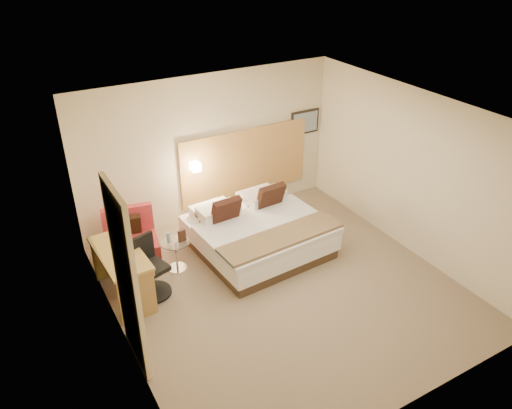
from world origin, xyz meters
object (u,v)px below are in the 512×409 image
desk (122,261)px  desk_chair (150,272)px  side_table (176,254)px  bed (258,232)px  lounge_chair (131,241)px

desk → desk_chair: bearing=-20.6°
side_table → bed: bearing=-6.1°
bed → side_table: bed is taller
bed → desk_chair: bed is taller
bed → desk: bed is taller
bed → desk_chair: (-1.95, -0.23, 0.06)m
desk_chair → bed: bearing=6.6°
lounge_chair → side_table: lounge_chair is taller
lounge_chair → desk: lounge_chair is taller
lounge_chair → bed: bearing=-21.6°
bed → side_table: 1.41m
lounge_chair → desk: size_ratio=0.73×
side_table → desk_chair: desk_chair is taller
desk → desk_chair: desk_chair is taller
side_table → desk_chair: 0.68m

